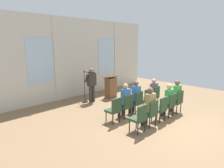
{
  "coord_description": "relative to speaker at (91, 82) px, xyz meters",
  "views": [
    {
      "loc": [
        -5.94,
        -3.34,
        2.82
      ],
      "look_at": [
        -0.07,
        2.52,
        1.05
      ],
      "focal_mm": 30.83,
      "sensor_mm": 36.0,
      "label": 1
    }
  ],
  "objects": [
    {
      "name": "audience_r1_c3",
      "position": [
        0.87,
        -3.59,
        -0.23
      ],
      "size": [
        0.36,
        0.39,
        1.31
      ],
      "color": "#2D2D33",
      "rests_on": "ground"
    },
    {
      "name": "lectern",
      "position": [
        1.21,
        -0.1,
        -0.41
      ],
      "size": [
        0.6,
        0.48,
        1.16
      ],
      "color": "brown",
      "rests_on": "ground"
    },
    {
      "name": "ground_plane",
      "position": [
        0.23,
        -3.76,
        -0.96
      ],
      "size": [
        13.46,
        13.46,
        0.0
      ],
      "primitive_type": "plane",
      "color": "#846647"
    },
    {
      "name": "audience_r0_c1",
      "position": [
        -0.41,
        -2.49,
        -0.21
      ],
      "size": [
        0.36,
        0.39,
        1.35
      ],
      "color": "#2D2D33",
      "rests_on": "ground"
    },
    {
      "name": "chair_r1_c0",
      "position": [
        -1.05,
        -3.67,
        -0.43
      ],
      "size": [
        0.46,
        0.44,
        0.94
      ],
      "color": "black",
      "rests_on": "ground"
    },
    {
      "name": "audience_r1_c1",
      "position": [
        -0.41,
        -3.59,
        -0.2
      ],
      "size": [
        0.36,
        0.39,
        1.38
      ],
      "color": "#2D2D33",
      "rests_on": "ground"
    },
    {
      "name": "rear_partition",
      "position": [
        0.25,
        1.41,
        1.08
      ],
      "size": [
        10.3,
        0.14,
        4.08
      ],
      "color": "beige",
      "rests_on": "ground"
    },
    {
      "name": "audience_r1_c4",
      "position": [
        1.5,
        -3.59,
        -0.21
      ],
      "size": [
        0.36,
        0.39,
        1.36
      ],
      "color": "#2D2D33",
      "rests_on": "ground"
    },
    {
      "name": "chair_r1_c2",
      "position": [
        0.23,
        -3.67,
        -0.43
      ],
      "size": [
        0.46,
        0.44,
        0.94
      ],
      "color": "black",
      "rests_on": "ground"
    },
    {
      "name": "chair_r0_c1",
      "position": [
        -0.41,
        -2.57,
        -0.43
      ],
      "size": [
        0.46,
        0.44,
        0.94
      ],
      "color": "black",
      "rests_on": "ground"
    },
    {
      "name": "chair_r1_c3",
      "position": [
        0.87,
        -3.67,
        -0.43
      ],
      "size": [
        0.46,
        0.44,
        0.94
      ],
      "color": "black",
      "rests_on": "ground"
    },
    {
      "name": "chair_r1_c4",
      "position": [
        1.5,
        -3.67,
        -0.43
      ],
      "size": [
        0.46,
        0.44,
        0.94
      ],
      "color": "black",
      "rests_on": "ground"
    },
    {
      "name": "chair_r0_c3",
      "position": [
        0.87,
        -2.57,
        -0.43
      ],
      "size": [
        0.46,
        0.44,
        0.94
      ],
      "color": "black",
      "rests_on": "ground"
    },
    {
      "name": "audience_r0_c4",
      "position": [
        1.5,
        -2.49,
        -0.25
      ],
      "size": [
        0.36,
        0.39,
        1.28
      ],
      "color": "#2D2D33",
      "rests_on": "ground"
    },
    {
      "name": "chair_r0_c2",
      "position": [
        0.23,
        -2.57,
        -0.43
      ],
      "size": [
        0.46,
        0.44,
        0.94
      ],
      "color": "black",
      "rests_on": "ground"
    },
    {
      "name": "chair_r1_c1",
      "position": [
        -0.41,
        -3.67,
        -0.43
      ],
      "size": [
        0.46,
        0.44,
        0.94
      ],
      "color": "black",
      "rests_on": "ground"
    },
    {
      "name": "mic_stand",
      "position": [
        -0.3,
        0.16,
        -0.63
      ],
      "size": [
        0.28,
        0.28,
        1.55
      ],
      "color": "black",
      "rests_on": "ground"
    },
    {
      "name": "chair_r0_c0",
      "position": [
        -1.05,
        -2.57,
        -0.43
      ],
      "size": [
        0.46,
        0.44,
        0.94
      ],
      "color": "black",
      "rests_on": "ground"
    },
    {
      "name": "chair_r0_c4",
      "position": [
        1.5,
        -2.57,
        -0.43
      ],
      "size": [
        0.46,
        0.44,
        0.94
      ],
      "color": "black",
      "rests_on": "ground"
    },
    {
      "name": "speaker",
      "position": [
        0.0,
        0.0,
        0.0
      ],
      "size": [
        0.51,
        0.69,
        1.66
      ],
      "color": "#332D28",
      "rests_on": "ground"
    },
    {
      "name": "audience_r0_c2",
      "position": [
        0.23,
        -2.49,
        -0.21
      ],
      "size": [
        0.36,
        0.39,
        1.36
      ],
      "color": "#2D2D33",
      "rests_on": "ground"
    }
  ]
}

